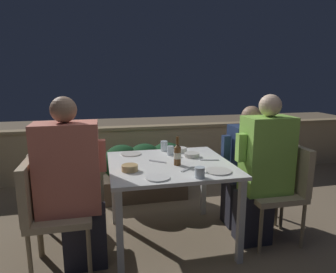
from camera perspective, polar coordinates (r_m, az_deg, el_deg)
The scene contains 25 objects.
ground_plane at distance 2.92m, azimuth 0.34°, elevation -19.12°, with size 16.00×16.00×0.00m, color #847056.
parapet_wall at distance 4.44m, azimuth -4.96°, elevation -2.76°, with size 9.00×0.18×0.76m.
dining_table at distance 2.64m, azimuth 0.35°, elevation -6.79°, with size 1.05×0.99×0.74m.
planter_hedge at distance 3.66m, azimuth -4.41°, elevation -6.05°, with size 1.00×0.47×0.68m.
chair_left_near at distance 2.49m, azimuth -22.13°, elevation -11.89°, with size 0.47×0.46×0.88m.
person_coral_top at distance 2.41m, azimuth -17.64°, elevation -8.83°, with size 0.52×0.26×1.34m.
chair_left_far at distance 2.83m, azimuth -21.12°, elevation -8.89°, with size 0.47×0.46×0.88m.
chair_right_near at distance 2.92m, azimuth 20.85°, elevation -8.23°, with size 0.47×0.46×0.88m.
person_green_blouse at distance 2.78m, azimuth 17.58°, elevation -6.10°, with size 0.49×0.26×1.33m.
chair_right_far at distance 3.19m, azimuth 17.74°, elevation -6.33°, with size 0.47×0.46×0.88m.
person_navy_jumper at distance 3.08m, azimuth 14.51°, elevation -5.47°, with size 0.48×0.26×1.20m.
beer_bottle at distance 2.53m, azimuth 1.81°, elevation -3.39°, with size 0.06×0.06×0.25m.
plate_0 at distance 2.24m, azimuth -1.96°, elevation -7.82°, with size 0.18×0.18×0.01m.
plate_1 at distance 2.42m, azimuth 9.58°, elevation -6.51°, with size 0.21×0.21×0.01m.
plate_2 at distance 2.91m, azimuth -7.08°, elevation -3.29°, with size 0.19×0.19×0.01m.
bowl_0 at distance 2.81m, azimuth 4.56°, elevation -3.44°, with size 0.14×0.14×0.04m.
bowl_1 at distance 2.98m, azimuth 2.43°, elevation -2.47°, with size 0.12×0.12×0.04m.
bowl_2 at distance 2.42m, azimuth -7.30°, elevation -5.87°, with size 0.13×0.13×0.05m.
glass_cup_0 at distance 2.26m, azimuth 6.06°, elevation -6.81°, with size 0.08×0.08×0.08m.
glass_cup_1 at distance 3.01m, azimuth -0.74°, elevation -1.81°, with size 0.07×0.07×0.10m.
glass_cup_2 at distance 2.85m, azimuth 0.48°, elevation -2.70°, with size 0.06×0.06×0.09m.
fork_0 at distance 2.65m, azimuth -1.98°, elevation -4.77°, with size 0.14×0.12×0.01m.
fork_1 at distance 2.72m, azimuth 7.87°, elevation -4.40°, with size 0.17×0.06×0.01m.
fork_2 at distance 2.44m, azimuth 3.79°, elevation -6.20°, with size 0.15×0.12×0.01m.
potted_plant at distance 3.48m, azimuth -21.92°, elevation -6.20°, with size 0.37×0.37×0.77m.
Camera 1 is at (-0.56, -2.44, 1.50)m, focal length 32.00 mm.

